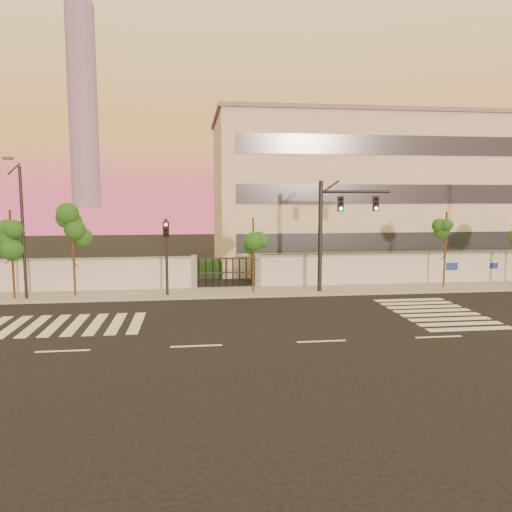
% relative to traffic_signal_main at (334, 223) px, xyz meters
% --- Properties ---
extents(ground, '(120.00, 120.00, 0.00)m').
position_rel_traffic_signal_main_xyz_m(ground, '(-3.32, -9.84, -4.26)').
color(ground, black).
rests_on(ground, ground).
extents(sidewalk, '(60.00, 3.00, 0.15)m').
position_rel_traffic_signal_main_xyz_m(sidewalk, '(-3.32, 0.66, -4.19)').
color(sidewalk, gray).
rests_on(sidewalk, ground).
extents(perimeter_wall, '(60.00, 0.36, 2.20)m').
position_rel_traffic_signal_main_xyz_m(perimeter_wall, '(-3.22, 2.16, -3.19)').
color(perimeter_wall, '#BABDC2').
rests_on(perimeter_wall, ground).
extents(hedge_row, '(41.00, 4.25, 1.80)m').
position_rel_traffic_signal_main_xyz_m(hedge_row, '(-2.16, 4.90, -3.45)').
color(hedge_row, black).
rests_on(hedge_row, ground).
extents(institutional_building, '(24.40, 12.40, 12.25)m').
position_rel_traffic_signal_main_xyz_m(institutional_building, '(5.68, 12.15, 1.89)').
color(institutional_building, '#B9B49C').
rests_on(institutional_building, ground).
extents(distant_skyscraper, '(16.00, 16.00, 118.00)m').
position_rel_traffic_signal_main_xyz_m(distant_skyscraper, '(-68.32, 270.16, 57.72)').
color(distant_skyscraper, slate).
rests_on(distant_skyscraper, ground).
extents(road_markings, '(57.00, 7.62, 0.02)m').
position_rel_traffic_signal_main_xyz_m(road_markings, '(-4.90, -6.08, -4.25)').
color(road_markings, silver).
rests_on(road_markings, ground).
extents(street_tree_b, '(1.57, 1.25, 5.08)m').
position_rel_traffic_signal_main_xyz_m(street_tree_b, '(-18.31, 0.11, -0.52)').
color(street_tree_b, '#382314').
rests_on(street_tree_b, ground).
extents(street_tree_c, '(1.51, 1.20, 5.25)m').
position_rel_traffic_signal_main_xyz_m(street_tree_c, '(-15.13, 0.56, -0.41)').
color(street_tree_c, '#382314').
rests_on(street_tree_c, ground).
extents(street_tree_d, '(1.36, 1.09, 4.60)m').
position_rel_traffic_signal_main_xyz_m(street_tree_d, '(-4.84, 0.13, -0.88)').
color(street_tree_d, '#382314').
rests_on(street_tree_d, ground).
extents(street_tree_e, '(1.44, 1.14, 4.87)m').
position_rel_traffic_signal_main_xyz_m(street_tree_e, '(7.38, 0.55, -0.68)').
color(street_tree_e, '#382314').
rests_on(street_tree_e, ground).
extents(traffic_signal_main, '(4.24, 0.96, 6.75)m').
position_rel_traffic_signal_main_xyz_m(traffic_signal_main, '(0.00, 0.00, 0.00)').
color(traffic_signal_main, black).
rests_on(traffic_signal_main, ground).
extents(traffic_signal_secondary, '(0.35, 0.34, 4.55)m').
position_rel_traffic_signal_main_xyz_m(traffic_signal_secondary, '(-9.89, -0.03, -1.37)').
color(traffic_signal_secondary, black).
rests_on(traffic_signal_secondary, ground).
extents(streetlight_west, '(0.47, 1.88, 7.80)m').
position_rel_traffic_signal_main_xyz_m(streetlight_west, '(-17.63, -0.26, -0.05)').
color(streetlight_west, black).
rests_on(streetlight_west, ground).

